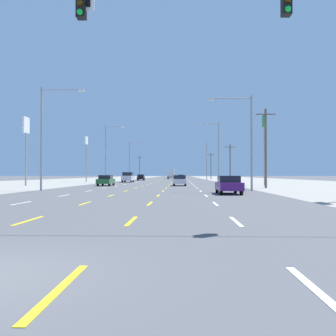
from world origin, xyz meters
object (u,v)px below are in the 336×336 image
sedan_inner_right_farther (181,177)px  streetlight_left_row_1 (107,150)px  pole_sign_left_row_2 (86,148)px  box_truck_center_turn_farthest (171,173)px  sedan_inner_right_mid (180,180)px  suv_far_left_midfar (128,177)px  streetlight_right_row_0 (247,135)px  sedan_far_left_near (106,180)px  streetlight_left_row_2 (131,158)px  sedan_far_right_nearest (229,185)px  pole_sign_right_row_1 (264,132)px  streetlight_right_row_2 (205,159)px  streetlight_right_row_1 (217,148)px  hatchback_far_left_far (141,177)px  streetlight_left_row_0 (46,131)px  pole_sign_left_row_1 (26,134)px

sedan_inner_right_farther → streetlight_left_row_1: (-13.27, -55.88, 5.16)m
sedan_inner_right_farther → pole_sign_left_row_2: 50.46m
box_truck_center_turn_farthest → streetlight_left_row_1: size_ratio=0.69×
sedan_inner_right_mid → suv_far_left_midfar: size_ratio=0.92×
sedan_inner_right_mid → pole_sign_left_row_2: pole_sign_left_row_2 is taller
pole_sign_left_row_2 → streetlight_right_row_0: 48.56m
sedan_far_left_near → streetlight_left_row_2: bearing=93.4°
sedan_far_right_nearest → streetlight_left_row_1: (-17.10, 36.94, 5.16)m
streetlight_right_row_0 → pole_sign_right_row_1: bearing=72.6°
streetlight_right_row_2 → box_truck_center_turn_farthest: bearing=109.2°
pole_sign_right_row_1 → streetlight_right_row_2: size_ratio=1.03×
suv_far_left_midfar → streetlight_right_row_2: (16.84, 24.88, 4.55)m
sedan_inner_right_farther → streetlight_left_row_2: (-13.10, -24.62, 5.10)m
pole_sign_right_row_1 → streetlight_right_row_1: streetlight_right_row_1 is taller
pole_sign_left_row_2 → pole_sign_right_row_1: 39.08m
suv_far_left_midfar → pole_sign_right_row_1: bearing=-41.4°
hatchback_far_left_far → streetlight_right_row_0: 62.01m
sedan_inner_right_farther → streetlight_right_row_1: 56.51m
pole_sign_right_row_1 → streetlight_left_row_0: pole_sign_right_row_1 is taller
sedan_inner_right_farther → streetlight_left_row_0: bearing=-98.6°
hatchback_far_left_far → pole_sign_left_row_1: pole_sign_left_row_1 is taller
streetlight_left_row_1 → suv_far_left_midfar: bearing=66.0°
pole_sign_left_row_2 → streetlight_left_row_2: 22.45m
hatchback_far_left_far → streetlight_left_row_1: 28.97m
streetlight_left_row_0 → streetlight_right_row_0: 19.43m
sedan_far_left_near → suv_far_left_midfar: suv_far_left_midfar is taller
streetlight_left_row_1 → pole_sign_right_row_1: bearing=-27.9°
pole_sign_right_row_1 → streetlight_left_row_2: bearing=119.3°
sedan_inner_right_mid → streetlight_right_row_2: bearing=82.0°
sedan_far_left_near → pole_sign_left_row_1: bearing=-176.9°
streetlight_left_row_2 → streetlight_right_row_2: streetlight_left_row_2 is taller
pole_sign_left_row_2 → streetlight_left_row_1: 11.71m
sedan_inner_right_mid → hatchback_far_left_far: 45.06m
streetlight_left_row_0 → streetlight_left_row_2: (0.04, 62.52, 0.04)m
streetlight_left_row_0 → streetlight_right_row_1: size_ratio=0.92×
pole_sign_left_row_1 → pole_sign_right_row_1: (33.04, 3.45, 0.50)m
streetlight_left_row_0 → streetlight_right_row_2: 65.50m
pole_sign_left_row_2 → streetlight_left_row_1: size_ratio=0.90×
streetlight_right_row_0 → streetlight_left_row_1: streetlight_left_row_1 is taller
box_truck_center_turn_farthest → pole_sign_left_row_2: (-16.27, -49.43, 5.16)m
streetlight_right_row_0 → streetlight_left_row_1: 36.88m
pole_sign_left_row_1 → streetlight_left_row_0: (7.99, -14.47, -1.23)m
suv_far_left_midfar → pole_sign_left_row_1: bearing=-114.8°
pole_sign_left_row_2 → streetlight_right_row_2: bearing=39.5°
sedan_inner_right_farther → pole_sign_left_row_1: 75.94m
hatchback_far_left_far → pole_sign_left_row_1: (-10.92, -45.13, 6.27)m
streetlight_left_row_2 → suv_far_left_midfar: bearing=-83.9°
pole_sign_left_row_2 → streetlight_left_row_1: streetlight_left_row_1 is taller
pole_sign_left_row_1 → streetlight_right_row_1: bearing=31.4°
streetlight_right_row_0 → streetlight_left_row_1: (-19.56, 31.26, 0.60)m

